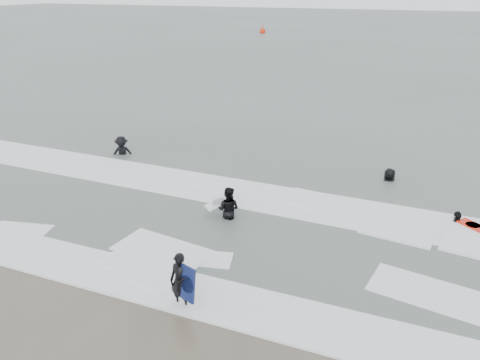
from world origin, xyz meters
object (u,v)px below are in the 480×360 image
at_px(surfer_wading, 228,218).
at_px(surfer_right_far, 389,181).
at_px(buoy, 262,31).
at_px(surfer_right_near, 457,223).
at_px(surfer_breaker, 122,156).
at_px(surfer_centre, 182,306).

xyz_separation_m(surfer_wading, surfer_right_far, (4.97, 5.83, 0.00)).
distance_m(surfer_right_far, buoy, 65.66).
distance_m(surfer_wading, surfer_right_far, 7.66).
distance_m(surfer_right_near, buoy, 69.51).
height_order(surfer_breaker, surfer_right_far, surfer_breaker).
bearing_deg(surfer_centre, buoy, 111.30).
bearing_deg(surfer_centre, surfer_right_near, 52.29).
height_order(surfer_wading, surfer_breaker, surfer_breaker).
xyz_separation_m(surfer_breaker, surfer_right_near, (15.25, -1.20, 0.00)).
bearing_deg(surfer_wading, surfer_right_far, -135.20).
xyz_separation_m(surfer_right_near, surfer_right_far, (-2.68, 2.98, 0.00)).
distance_m(surfer_right_near, surfer_right_far, 4.01).
xyz_separation_m(surfer_centre, surfer_breaker, (-8.54, 9.14, 0.00)).
bearing_deg(surfer_wading, surfer_breaker, -32.83).
relative_size(surfer_breaker, buoy, 1.12).
xyz_separation_m(surfer_centre, surfer_right_far, (4.03, 10.93, 0.00)).
bearing_deg(buoy, surfer_centre, -71.20).
xyz_separation_m(surfer_wading, buoy, (-23.01, 65.23, 0.42)).
bearing_deg(surfer_centre, surfer_right_far, 72.25).
xyz_separation_m(surfer_breaker, surfer_right_far, (12.57, 1.78, 0.00)).
distance_m(surfer_wading, surfer_right_near, 8.17).
relative_size(surfer_breaker, surfer_right_far, 1.07).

